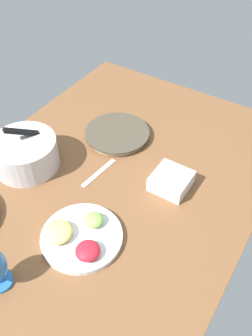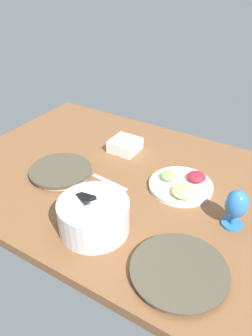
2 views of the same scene
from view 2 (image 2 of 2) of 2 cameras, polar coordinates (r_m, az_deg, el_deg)
ground_plane at (r=141.95cm, az=1.39°, el=-3.12°), size 160.00×104.00×4.00cm
dinner_plate_left at (r=106.72cm, az=9.00°, el=-16.92°), size 29.97×29.97×2.34cm
dinner_plate_right at (r=147.81cm, az=-11.06°, el=-0.55°), size 26.77×26.77×2.69cm
mixing_bowl at (r=115.72cm, az=-5.51°, el=-7.96°), size 25.00×24.47×18.16cm
fruit_platter at (r=138.14cm, az=9.48°, el=-2.86°), size 26.10×26.10×5.40cm
hurricane_glass_blue at (r=121.10cm, az=18.20°, el=-6.12°), size 7.85×7.85×15.07cm
square_bowl_white at (r=161.26cm, az=-0.19°, el=3.99°), size 13.00×13.00×5.69cm
fork_by_right_plate at (r=140.67cm, az=-2.83°, el=-2.38°), size 18.09×3.59×0.60cm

